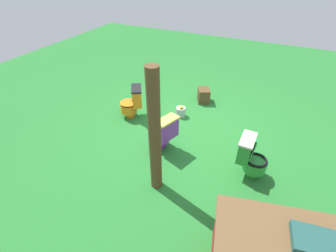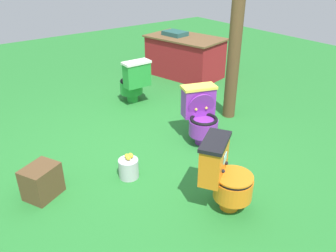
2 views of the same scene
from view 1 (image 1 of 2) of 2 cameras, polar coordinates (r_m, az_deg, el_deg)
ground at (r=5.24m, az=3.55°, el=-0.45°), size 14.00×14.00×0.00m
toilet_orange at (r=5.45m, az=-8.36°, el=5.49°), size 0.63×0.60×0.73m
toilet_green at (r=4.20m, az=18.86°, el=-6.95°), size 0.50×0.44×0.73m
toilet_purple at (r=4.48m, az=-1.16°, el=-1.57°), size 0.60×0.54×0.73m
wooden_post at (r=3.38m, az=-3.14°, el=-2.24°), size 0.18×0.18×2.04m
small_crate at (r=6.16m, az=8.35°, el=7.15°), size 0.40×0.43×0.34m
lemon_bucket at (r=5.55m, az=3.00°, el=3.39°), size 0.22×0.22×0.28m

